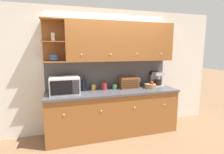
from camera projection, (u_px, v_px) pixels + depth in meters
name	position (u px, v px, depth m)	size (l,w,h in m)	color
ground_plane	(109.00, 126.00, 4.04)	(24.00, 24.00, 0.00)	#896647
wall_back	(109.00, 70.00, 3.86)	(5.08, 0.06, 2.60)	silver
counter_unit	(113.00, 112.00, 3.66)	(2.70, 0.68, 0.92)	#935628
backsplash_panel	(109.00, 74.00, 3.84)	(2.68, 0.01, 0.60)	#4C4C51
upper_cabinets	(119.00, 42.00, 3.62)	(2.68, 0.38, 0.79)	#935628
microwave	(65.00, 86.00, 3.31)	(0.55, 0.39, 0.33)	silver
wine_bottle	(84.00, 84.00, 3.55)	(0.08, 0.08, 0.33)	black
mug	(94.00, 87.00, 3.68)	(0.11, 0.10, 0.11)	gold
storage_canister	(104.00, 86.00, 3.68)	(0.12, 0.12, 0.16)	#B22D28
mug_blue_second	(115.00, 87.00, 3.73)	(0.10, 0.09, 0.10)	#4C845B
bread_box	(128.00, 83.00, 3.84)	(0.40, 0.27, 0.24)	brown
wine_glass	(139.00, 80.00, 3.94)	(0.07, 0.07, 0.22)	silver
fruit_basket	(150.00, 86.00, 3.84)	(0.25, 0.25, 0.15)	#937047
coffee_maker	(157.00, 79.00, 4.04)	(0.22, 0.27, 0.33)	#B7B7BC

